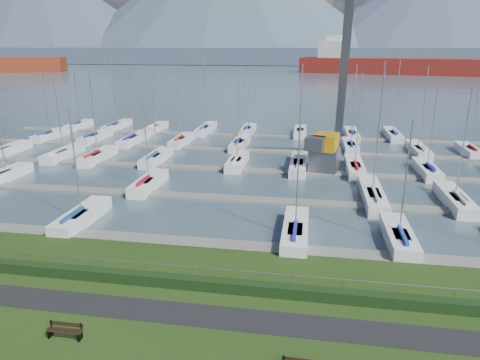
# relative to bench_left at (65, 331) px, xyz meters

# --- Properties ---
(path) EXTENTS (160.00, 2.00, 0.04)m
(path) POSITION_rel_bench_left_xyz_m (5.85, 2.88, -0.41)
(path) COLOR black
(path) RESTS_ON grass
(water) EXTENTS (800.00, 540.00, 0.20)m
(water) POSITION_rel_bench_left_xyz_m (5.85, 265.88, -0.82)
(water) COLOR #425560
(hedge) EXTENTS (80.00, 0.70, 0.70)m
(hedge) POSITION_rel_bench_left_xyz_m (5.85, 5.48, -0.07)
(hedge) COLOR black
(hedge) RESTS_ON grass
(fence) EXTENTS (80.00, 0.04, 0.04)m
(fence) POSITION_rel_bench_left_xyz_m (5.85, 5.88, 0.78)
(fence) COLOR gray
(fence) RESTS_ON grass
(foothill) EXTENTS (900.00, 80.00, 12.00)m
(foothill) POSITION_rel_bench_left_xyz_m (5.85, 335.88, 5.58)
(foothill) COLOR #475468
(foothill) RESTS_ON water
(mountains) EXTENTS (1190.00, 360.00, 115.00)m
(mountains) POSITION_rel_bench_left_xyz_m (13.20, 410.50, 46.26)
(mountains) COLOR #444D64
(mountains) RESTS_ON water
(docks) EXTENTS (90.00, 41.60, 0.25)m
(docks) POSITION_rel_bench_left_xyz_m (5.85, 31.88, -0.64)
(docks) COLOR slate
(docks) RESTS_ON water
(bench_left) EXTENTS (1.80, 0.43, 0.85)m
(bench_left) POSITION_rel_bench_left_xyz_m (0.00, 0.00, 0.00)
(bench_left) COLOR black
(bench_left) RESTS_ON grass
(crane) EXTENTS (4.93, 13.41, 22.35)m
(crane) POSITION_rel_bench_left_xyz_m (13.81, 34.26, 4.91)
(crane) COLOR #55575D
(crane) RESTS_ON water
(cargo_ship_mid) EXTENTS (109.82, 42.37, 21.50)m
(cargo_ship_mid) POSITION_rel_bench_left_xyz_m (54.47, 218.66, 3.05)
(cargo_ship_mid) COLOR maroon
(cargo_ship_mid) RESTS_ON water
(sailboat_fleet) EXTENTS (75.02, 50.01, 13.22)m
(sailboat_fleet) POSITION_rel_bench_left_xyz_m (4.42, 36.41, 4.93)
(sailboat_fleet) COLOR navy
(sailboat_fleet) RESTS_ON water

